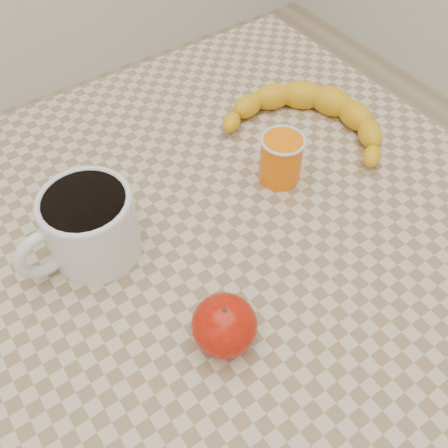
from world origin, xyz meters
TOP-DOWN VIEW (x-y plane):
  - ground at (0.00, 0.00)m, footprint 3.00×3.00m
  - table at (0.00, 0.00)m, footprint 0.80×0.80m
  - coffee_mug at (-0.15, 0.07)m, footprint 0.16×0.12m
  - orange_juice_glass at (0.12, 0.04)m, footprint 0.06×0.06m
  - apple at (-0.09, -0.12)m, footprint 0.08×0.08m
  - banana at (0.22, 0.09)m, footprint 0.41×0.43m

SIDE VIEW (x-z plane):
  - ground at x=0.00m, z-range 0.00..0.00m
  - table at x=0.00m, z-range 0.29..1.04m
  - banana at x=0.22m, z-range 0.75..0.80m
  - apple at x=-0.09m, z-range 0.75..0.82m
  - orange_juice_glass at x=0.12m, z-range 0.75..0.82m
  - coffee_mug at x=-0.15m, z-range 0.75..0.85m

